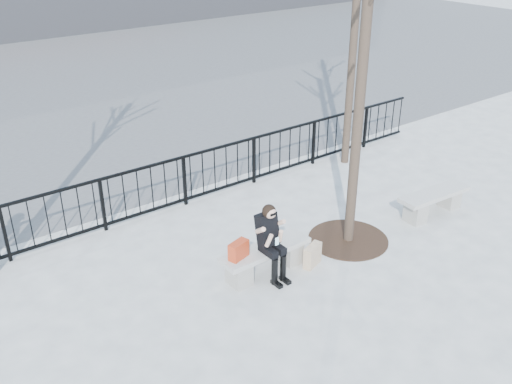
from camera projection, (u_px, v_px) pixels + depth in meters
ground at (265, 272)px, 9.80m from camera, size 120.00×120.00×0.00m
street_surface at (10, 83)px, 20.53m from camera, size 60.00×23.00×0.01m
railing at (176, 183)px, 11.70m from camera, size 14.00×0.06×1.10m
tree_grate at (348, 239)px, 10.75m from camera, size 1.50×1.50×0.02m
bench_main at (266, 257)px, 9.67m from camera, size 1.65×0.46×0.49m
bench_second at (433, 200)px, 11.56m from camera, size 1.64×0.46×0.49m
seated_woman at (272, 242)px, 9.39m from camera, size 0.50×0.64×1.34m
handbag at (239, 250)px, 9.24m from camera, size 0.39×0.26×0.29m
shopping_bag at (312, 255)px, 9.91m from camera, size 0.44×0.28×0.39m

